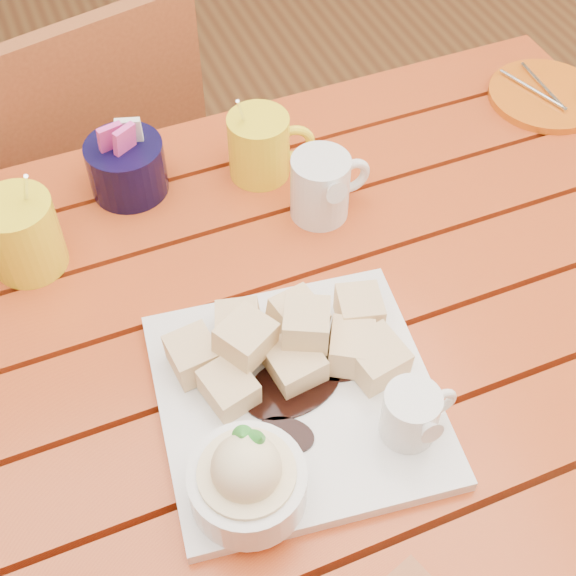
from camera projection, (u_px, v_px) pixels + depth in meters
name	position (u px, v px, depth m)	size (l,w,h in m)	color
ground	(284.00, 561.00, 1.52)	(5.00, 5.00, 0.00)	brown
table	(281.00, 374.00, 1.02)	(1.20, 0.79, 0.75)	#A02814
dessert_plate	(289.00, 405.00, 0.83)	(0.33, 0.33, 0.12)	white
coffee_mug_left	(19.00, 234.00, 0.96)	(0.13, 0.09, 0.15)	yellow
coffee_mug_right	(261.00, 145.00, 1.07)	(0.12, 0.08, 0.14)	yellow
cream_pitcher	(322.00, 186.00, 1.02)	(0.11, 0.09, 0.09)	white
sugar_caddy	(127.00, 166.00, 1.06)	(0.10, 0.10, 0.11)	black
orange_saucer	(547.00, 95.00, 1.21)	(0.17, 0.17, 0.02)	#D55F12
chair_far	(81.00, 189.00, 1.46)	(0.50, 0.50, 0.88)	brown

